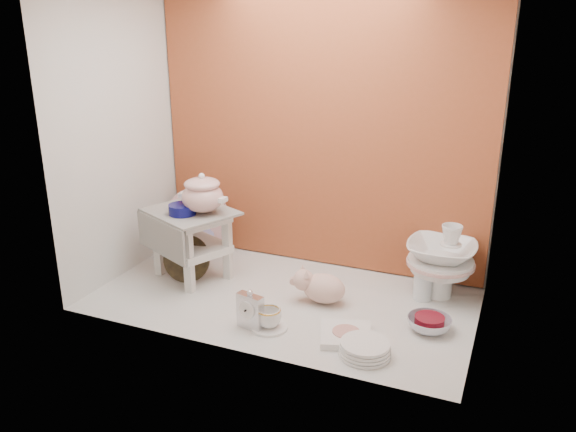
{
  "coord_description": "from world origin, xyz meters",
  "views": [
    {
      "loc": [
        1.0,
        -2.32,
        1.3
      ],
      "look_at": [
        0.02,
        0.02,
        0.42
      ],
      "focal_mm": 36.14,
      "sensor_mm": 36.0,
      "label": 1
    }
  ],
  "objects_px": {
    "step_stool": "(192,244)",
    "gold_rim_teacup": "(269,317)",
    "crystal_bowl": "(429,324)",
    "plush_pig": "(324,288)",
    "porcelain_tower": "(441,260)",
    "blue_white_vase": "(196,230)",
    "mantel_clock": "(250,310)",
    "floral_platter": "(197,221)",
    "soup_tureen": "(202,193)",
    "dinner_plate_stack": "(365,349)"
  },
  "relations": [
    {
      "from": "dinner_plate_stack",
      "to": "crystal_bowl",
      "type": "height_order",
      "value": "same"
    },
    {
      "from": "step_stool",
      "to": "crystal_bowl",
      "type": "distance_m",
      "value": 1.25
    },
    {
      "from": "gold_rim_teacup",
      "to": "mantel_clock",
      "type": "bearing_deg",
      "value": -159.15
    },
    {
      "from": "step_stool",
      "to": "porcelain_tower",
      "type": "relative_size",
      "value": 1.13
    },
    {
      "from": "blue_white_vase",
      "to": "gold_rim_teacup",
      "type": "relative_size",
      "value": 2.38
    },
    {
      "from": "blue_white_vase",
      "to": "mantel_clock",
      "type": "distance_m",
      "value": 0.97
    },
    {
      "from": "dinner_plate_stack",
      "to": "porcelain_tower",
      "type": "relative_size",
      "value": 0.57
    },
    {
      "from": "step_stool",
      "to": "gold_rim_teacup",
      "type": "relative_size",
      "value": 3.93
    },
    {
      "from": "blue_white_vase",
      "to": "crystal_bowl",
      "type": "xyz_separation_m",
      "value": [
        1.41,
        -0.4,
        -0.1
      ]
    },
    {
      "from": "floral_platter",
      "to": "crystal_bowl",
      "type": "distance_m",
      "value": 1.46
    },
    {
      "from": "mantel_clock",
      "to": "dinner_plate_stack",
      "type": "xyz_separation_m",
      "value": [
        0.52,
        -0.02,
        -0.06
      ]
    },
    {
      "from": "plush_pig",
      "to": "porcelain_tower",
      "type": "relative_size",
      "value": 0.71
    },
    {
      "from": "mantel_clock",
      "to": "dinner_plate_stack",
      "type": "height_order",
      "value": "mantel_clock"
    },
    {
      "from": "step_stool",
      "to": "crystal_bowl",
      "type": "height_order",
      "value": "step_stool"
    },
    {
      "from": "plush_pig",
      "to": "gold_rim_teacup",
      "type": "relative_size",
      "value": 2.46
    },
    {
      "from": "floral_platter",
      "to": "plush_pig",
      "type": "relative_size",
      "value": 1.46
    },
    {
      "from": "porcelain_tower",
      "to": "step_stool",
      "type": "bearing_deg",
      "value": -167.64
    },
    {
      "from": "soup_tureen",
      "to": "porcelain_tower",
      "type": "xyz_separation_m",
      "value": [
        1.14,
        0.28,
        -0.28
      ]
    },
    {
      "from": "mantel_clock",
      "to": "gold_rim_teacup",
      "type": "bearing_deg",
      "value": 34.16
    },
    {
      "from": "mantel_clock",
      "to": "soup_tureen",
      "type": "bearing_deg",
      "value": 153.42
    },
    {
      "from": "floral_platter",
      "to": "mantel_clock",
      "type": "bearing_deg",
      "value": -45.26
    },
    {
      "from": "soup_tureen",
      "to": "step_stool",
      "type": "bearing_deg",
      "value": 173.1
    },
    {
      "from": "step_stool",
      "to": "floral_platter",
      "type": "bearing_deg",
      "value": 141.81
    },
    {
      "from": "porcelain_tower",
      "to": "mantel_clock",
      "type": "bearing_deg",
      "value": -137.82
    },
    {
      "from": "blue_white_vase",
      "to": "crystal_bowl",
      "type": "bearing_deg",
      "value": -15.76
    },
    {
      "from": "soup_tureen",
      "to": "blue_white_vase",
      "type": "distance_m",
      "value": 0.53
    },
    {
      "from": "crystal_bowl",
      "to": "plush_pig",
      "type": "bearing_deg",
      "value": 172.83
    },
    {
      "from": "plush_pig",
      "to": "blue_white_vase",
      "type": "bearing_deg",
      "value": 168.99
    },
    {
      "from": "step_stool",
      "to": "mantel_clock",
      "type": "bearing_deg",
      "value": -11.11
    },
    {
      "from": "soup_tureen",
      "to": "gold_rim_teacup",
      "type": "bearing_deg",
      "value": -33.2
    },
    {
      "from": "blue_white_vase",
      "to": "plush_pig",
      "type": "distance_m",
      "value": 0.96
    },
    {
      "from": "floral_platter",
      "to": "plush_pig",
      "type": "bearing_deg",
      "value": -20.33
    },
    {
      "from": "step_stool",
      "to": "gold_rim_teacup",
      "type": "bearing_deg",
      "value": -5.41
    },
    {
      "from": "crystal_bowl",
      "to": "porcelain_tower",
      "type": "height_order",
      "value": "porcelain_tower"
    },
    {
      "from": "floral_platter",
      "to": "plush_pig",
      "type": "distance_m",
      "value": 0.95
    },
    {
      "from": "step_stool",
      "to": "porcelain_tower",
      "type": "xyz_separation_m",
      "value": [
        1.22,
        0.27,
        0.01
      ]
    },
    {
      "from": "step_stool",
      "to": "blue_white_vase",
      "type": "distance_m",
      "value": 0.36
    },
    {
      "from": "blue_white_vase",
      "to": "dinner_plate_stack",
      "type": "bearing_deg",
      "value": -30.11
    },
    {
      "from": "blue_white_vase",
      "to": "mantel_clock",
      "type": "xyz_separation_m",
      "value": [
        0.68,
        -0.68,
        -0.04
      ]
    },
    {
      "from": "soup_tureen",
      "to": "porcelain_tower",
      "type": "distance_m",
      "value": 1.21
    },
    {
      "from": "blue_white_vase",
      "to": "porcelain_tower",
      "type": "relative_size",
      "value": 0.68
    },
    {
      "from": "soup_tureen",
      "to": "dinner_plate_stack",
      "type": "xyz_separation_m",
      "value": [
        0.95,
        -0.38,
        -0.44
      ]
    },
    {
      "from": "gold_rim_teacup",
      "to": "dinner_plate_stack",
      "type": "xyz_separation_m",
      "value": [
        0.44,
        -0.04,
        -0.02
      ]
    },
    {
      "from": "porcelain_tower",
      "to": "gold_rim_teacup",
      "type": "bearing_deg",
      "value": -135.89
    },
    {
      "from": "dinner_plate_stack",
      "to": "crystal_bowl",
      "type": "distance_m",
      "value": 0.36
    },
    {
      "from": "floral_platter",
      "to": "crystal_bowl",
      "type": "bearing_deg",
      "value": -15.72
    },
    {
      "from": "plush_pig",
      "to": "porcelain_tower",
      "type": "distance_m",
      "value": 0.58
    },
    {
      "from": "crystal_bowl",
      "to": "porcelain_tower",
      "type": "bearing_deg",
      "value": 92.94
    },
    {
      "from": "step_stool",
      "to": "soup_tureen",
      "type": "bearing_deg",
      "value": 17.83
    },
    {
      "from": "step_stool",
      "to": "porcelain_tower",
      "type": "distance_m",
      "value": 1.25
    }
  ]
}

